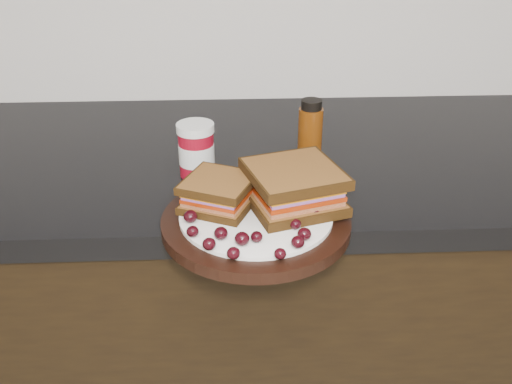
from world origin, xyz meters
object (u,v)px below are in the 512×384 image
oil_bottle (310,132)px  condiment_jar (196,150)px  sandwich_left (219,193)px  plate (256,222)px

oil_bottle → condiment_jar: bearing=-169.7°
sandwich_left → oil_bottle: (0.16, 0.19, 0.01)m
sandwich_left → condiment_jar: bearing=128.3°
condiment_jar → oil_bottle: oil_bottle is taller
sandwich_left → oil_bottle: oil_bottle is taller
plate → oil_bottle: (0.11, 0.22, 0.05)m
oil_bottle → plate: bearing=-116.1°
sandwich_left → oil_bottle: bearing=73.7°
condiment_jar → plate: bearing=-62.5°
oil_bottle → sandwich_left: bearing=-129.9°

